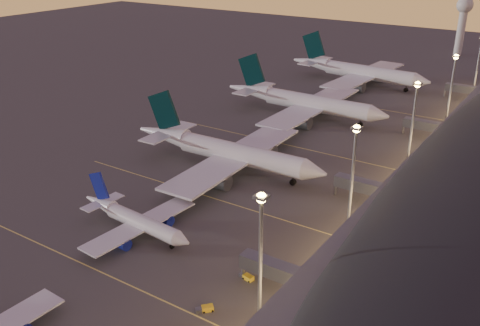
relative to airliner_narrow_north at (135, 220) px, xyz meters
The scene contains 10 objects.
ground 12.39m from the airliner_narrow_north, 66.11° to the right, with size 700.00×700.00×0.00m, color #3E3B39.
airliner_narrow_north is the anchor object (origin of this frame).
airliner_wide_near 42.54m from the airliner_narrow_north, 95.18° to the left, with size 64.96×59.03×20.82m.
airliner_wide_mid 99.87m from the airliner_narrow_north, 94.39° to the left, with size 67.42×61.15×21.64m.
airliner_wide_far 157.09m from the airliner_narrow_north, 93.31° to the left, with size 69.00×63.00×22.07m.
light_masts 69.26m from the airliner_narrow_north, 52.92° to the left, with size 2.20×217.20×25.90m.
radar_tower 250.20m from the airliner_narrow_north, 86.59° to the left, with size 9.00×9.00×32.50m.
lane_markings 29.63m from the airliner_narrow_north, 80.53° to the left, with size 90.00×180.36×0.00m.
baggage_tug_c 32.05m from the airliner_narrow_north, ahead, with size 3.39×1.86×0.96m.
baggage_tug_d 34.00m from the airliner_narrow_north, 24.16° to the right, with size 3.16×3.29×0.98m.
Camera 1 is at (75.74, -66.18, 64.17)m, focal length 40.00 mm.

